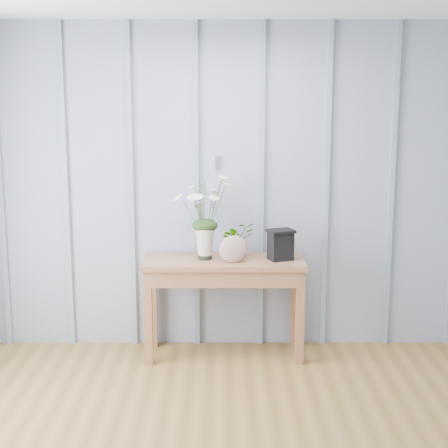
{
  "coord_description": "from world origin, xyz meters",
  "views": [
    {
      "loc": [
        -0.05,
        -2.97,
        2.0
      ],
      "look_at": [
        -0.04,
        1.94,
        1.03
      ],
      "focal_mm": 55.0,
      "sensor_mm": 36.0,
      "label": 1
    }
  ],
  "objects_px": {
    "sideboard": "(224,274)",
    "daisy_vase": "(205,204)",
    "carved_box": "(281,244)",
    "felt_disc_vessel": "(233,249)"
  },
  "relations": [
    {
      "from": "daisy_vase",
      "to": "carved_box",
      "type": "height_order",
      "value": "daisy_vase"
    },
    {
      "from": "daisy_vase",
      "to": "carved_box",
      "type": "relative_size",
      "value": 2.89
    },
    {
      "from": "carved_box",
      "to": "felt_disc_vessel",
      "type": "bearing_deg",
      "value": -166.2
    },
    {
      "from": "carved_box",
      "to": "sideboard",
      "type": "bearing_deg",
      "value": 178.78
    },
    {
      "from": "daisy_vase",
      "to": "carved_box",
      "type": "bearing_deg",
      "value": -2.62
    },
    {
      "from": "sideboard",
      "to": "daisy_vase",
      "type": "bearing_deg",
      "value": 173.22
    },
    {
      "from": "sideboard",
      "to": "felt_disc_vessel",
      "type": "distance_m",
      "value": 0.25
    },
    {
      "from": "daisy_vase",
      "to": "felt_disc_vessel",
      "type": "distance_m",
      "value": 0.39
    },
    {
      "from": "sideboard",
      "to": "carved_box",
      "type": "height_order",
      "value": "carved_box"
    },
    {
      "from": "daisy_vase",
      "to": "felt_disc_vessel",
      "type": "relative_size",
      "value": 3.26
    }
  ]
}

